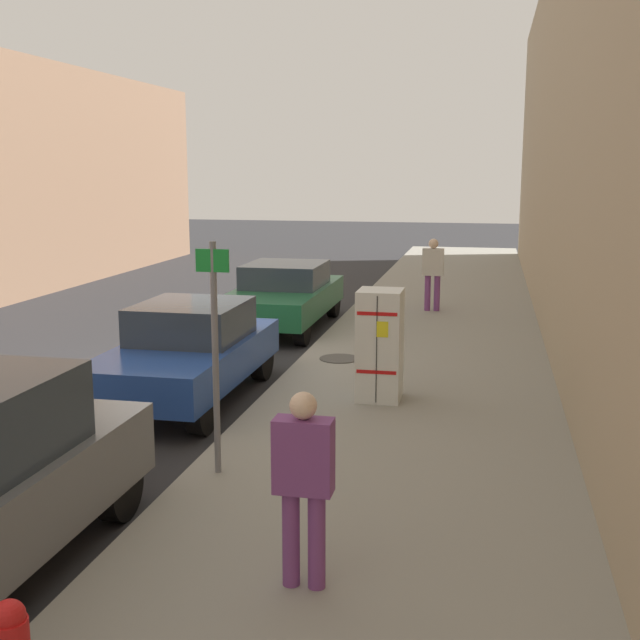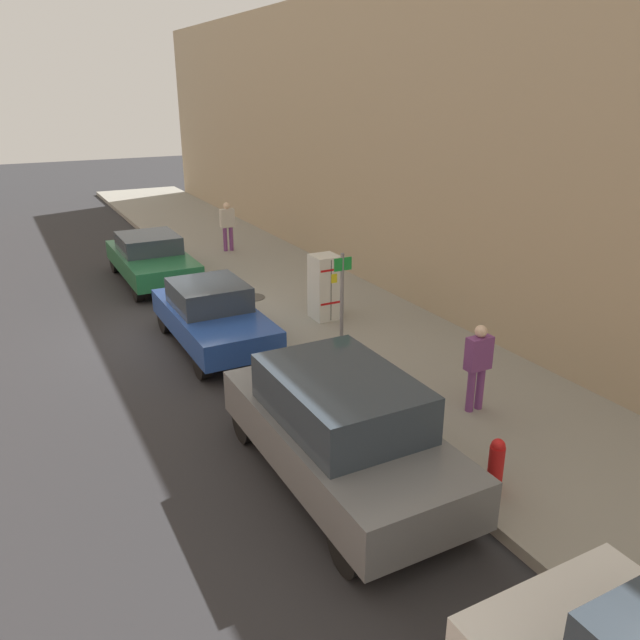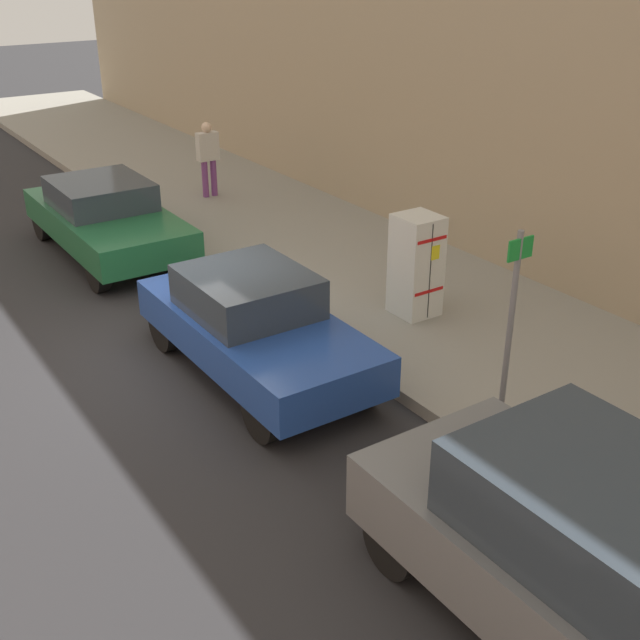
% 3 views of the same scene
% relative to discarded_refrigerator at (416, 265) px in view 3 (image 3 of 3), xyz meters
% --- Properties ---
extents(ground_plane, '(80.00, 80.00, 0.00)m').
position_rel_discarded_refrigerator_xyz_m(ground_plane, '(3.45, -1.04, -0.97)').
color(ground_plane, '#28282B').
extents(sidewalk_slab, '(4.27, 44.00, 0.18)m').
position_rel_discarded_refrigerator_xyz_m(sidewalk_slab, '(-0.43, -1.04, -0.88)').
color(sidewalk_slab, gray).
rests_on(sidewalk_slab, ground).
extents(building_facade_near, '(1.71, 39.60, 8.12)m').
position_rel_discarded_refrigerator_xyz_m(building_facade_near, '(-3.42, -1.04, 3.08)').
color(building_facade_near, tan).
rests_on(building_facade_near, ground).
extents(discarded_refrigerator, '(0.62, 0.66, 1.59)m').
position_rel_discarded_refrigerator_xyz_m(discarded_refrigerator, '(0.00, 0.00, 0.00)').
color(discarded_refrigerator, silver).
rests_on(discarded_refrigerator, sidewalk_slab).
extents(manhole_cover, '(0.70, 0.70, 0.02)m').
position_rel_discarded_refrigerator_xyz_m(manhole_cover, '(1.01, -2.29, -0.79)').
color(manhole_cover, '#47443F').
rests_on(manhole_cover, sidewalk_slab).
extents(street_sign_post, '(0.36, 0.07, 2.53)m').
position_rel_discarded_refrigerator_xyz_m(street_sign_post, '(1.34, 3.18, 0.62)').
color(street_sign_post, slate).
rests_on(street_sign_post, sidewalk_slab).
extents(pedestrian_walking_far, '(0.48, 0.22, 1.68)m').
position_rel_discarded_refrigerator_xyz_m(pedestrian_walking_far, '(-0.22, -7.47, 0.18)').
color(pedestrian_walking_far, '#7A3D7F').
rests_on(pedestrian_walking_far, sidewalk_slab).
extents(parked_sedan_green, '(1.87, 4.42, 1.41)m').
position_rel_discarded_refrigerator_xyz_m(parked_sedan_green, '(2.88, -5.64, -0.24)').
color(parked_sedan_green, '#1E6038').
rests_on(parked_sedan_green, ground).
extents(parked_hatchback_blue, '(1.74, 4.08, 1.46)m').
position_rel_discarded_refrigerator_xyz_m(parked_hatchback_blue, '(2.88, 0.04, -0.22)').
color(parked_hatchback_blue, '#23479E').
rests_on(parked_hatchback_blue, ground).
extents(parked_suv_gray, '(1.95, 4.58, 1.74)m').
position_rel_discarded_refrigerator_xyz_m(parked_suv_gray, '(2.88, 5.84, -0.08)').
color(parked_suv_gray, slate).
rests_on(parked_suv_gray, ground).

